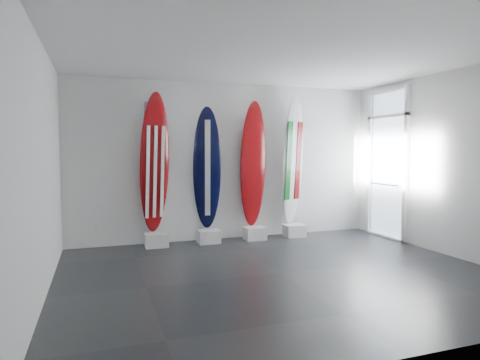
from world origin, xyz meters
name	(u,v)px	position (x,y,z in m)	size (l,w,h in m)	color
floor	(282,273)	(0.00, 0.00, 0.00)	(6.00, 6.00, 0.00)	black
ceiling	(283,54)	(0.00, 0.00, 3.00)	(6.00, 6.00, 0.00)	white
wall_back	(228,162)	(0.00, 2.50, 1.50)	(6.00, 6.00, 0.00)	white
wall_front	(414,176)	(0.00, -2.50, 1.50)	(6.00, 6.00, 0.00)	white
wall_left	(41,169)	(-3.00, 0.00, 1.50)	(5.00, 5.00, 0.00)	white
wall_right	(453,164)	(3.00, 0.00, 1.50)	(5.00, 5.00, 0.00)	white
display_block_usa	(156,240)	(-1.44, 2.18, 0.12)	(0.40, 0.30, 0.24)	silver
surfboard_usa	(155,163)	(-1.44, 2.28, 1.49)	(0.57, 0.08, 2.51)	maroon
display_block_navy	(209,237)	(-0.48, 2.18, 0.12)	(0.40, 0.30, 0.24)	silver
surfboard_navy	(207,169)	(-0.48, 2.28, 1.37)	(0.52, 0.08, 2.29)	black
display_block_swiss	(255,233)	(0.44, 2.18, 0.12)	(0.40, 0.30, 0.24)	silver
surfboard_swiss	(253,164)	(0.44, 2.28, 1.45)	(0.55, 0.08, 2.42)	maroon
display_block_italy	(294,231)	(1.28, 2.18, 0.12)	(0.40, 0.30, 0.24)	silver
surfboard_italy	(293,161)	(1.28, 2.28, 1.51)	(0.57, 0.08, 2.54)	silver
wall_outlet	(96,228)	(-2.45, 2.48, 0.35)	(0.09, 0.02, 0.13)	silver
glass_door	(387,165)	(2.97, 1.55, 1.43)	(0.12, 1.16, 2.85)	white
balcony	(439,209)	(4.30, 1.55, 0.50)	(2.80, 2.20, 1.20)	slate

